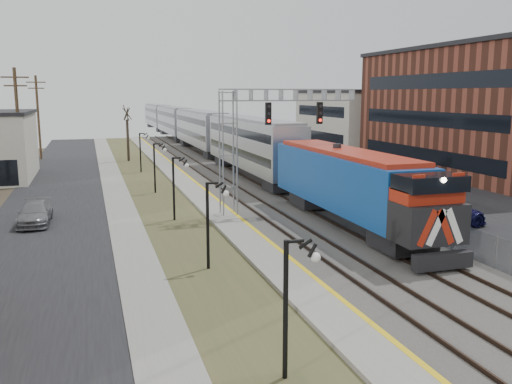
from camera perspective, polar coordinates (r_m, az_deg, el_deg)
name	(u,v)px	position (r m, az deg, el deg)	size (l,w,h in m)	color
street_west	(53,206)	(40.82, -20.55, -1.39)	(7.00, 120.00, 0.04)	black
sidewalk	(119,202)	(40.77, -14.24, -1.03)	(2.00, 120.00, 0.08)	gray
grass_median	(160,200)	(41.02, -10.05, -0.82)	(4.00, 120.00, 0.06)	#444A27
platform	(200,196)	(41.46, -5.94, -0.47)	(2.00, 120.00, 0.24)	gray
ballast_bed	(262,193)	(42.70, 0.65, -0.13)	(8.00, 120.00, 0.20)	#595651
parking_lot	(396,187)	(47.71, 14.51, 0.54)	(16.00, 120.00, 0.04)	black
platform_edge	(211,194)	(41.62, -4.76, -0.24)	(0.24, 120.00, 0.01)	gold
track_near	(238,192)	(42.11, -1.94, -0.04)	(1.58, 120.00, 0.15)	#2D2119
track_far	(280,190)	(43.14, 2.55, 0.20)	(1.58, 120.00, 0.15)	#2D2119
train	(196,130)	(76.52, -6.35, 6.55)	(3.00, 108.65, 5.33)	#124798
signal_gantry	(254,130)	(34.55, -0.18, 6.59)	(9.00, 1.07, 8.15)	gray
lampposts	(206,225)	(24.47, -5.24, -3.50)	(0.14, 62.14, 4.00)	black
fence	(312,182)	(44.03, 5.87, 1.05)	(0.04, 120.00, 1.60)	gray
bare_trees	(38,162)	(44.36, -21.99, 2.91)	(12.30, 42.30, 5.95)	#382D23
car_lot_d	(442,214)	(33.80, 19.02, -2.24)	(2.28, 5.60, 1.63)	#171851
car_lot_e	(371,182)	(45.34, 11.98, 1.08)	(1.76, 4.37, 1.49)	slate
car_street_b	(35,214)	(35.44, -22.25, -2.15)	(1.84, 4.52, 1.31)	slate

